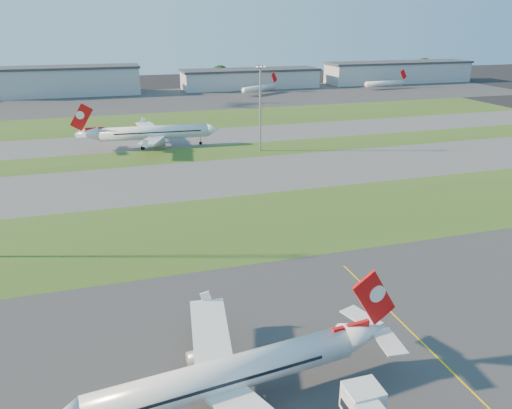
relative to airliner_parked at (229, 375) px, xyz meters
name	(u,v)px	position (x,y,z in m)	size (l,w,h in m)	color
ground	(427,395)	(20.88, -4.86, -3.86)	(700.00, 700.00, 0.00)	black
apron_near	(427,395)	(20.88, -4.86, -3.85)	(300.00, 70.00, 0.01)	#333335
grass_strip_a	(273,221)	(20.88, 47.14, -3.85)	(300.00, 34.00, 0.01)	#34541C
taxiway_a	(232,176)	(20.88, 80.14, -3.85)	(300.00, 32.00, 0.01)	#515154
grass_strip_b	(212,153)	(20.88, 105.14, -3.85)	(300.00, 18.00, 0.01)	#34541C
taxiway_b	(198,138)	(20.88, 127.14, -3.85)	(300.00, 26.00, 0.01)	#515154
grass_strip_c	(183,120)	(20.88, 160.14, -3.85)	(300.00, 40.00, 0.01)	#34541C
apron_far	(164,99)	(20.88, 220.14, -3.85)	(400.00, 80.00, 0.01)	#333335
yellow_line	(466,386)	(25.88, -4.86, -3.86)	(0.25, 60.00, 0.02)	gold
airliner_parked	(229,375)	(0.00, 0.00, 0.00)	(35.15, 29.68, 10.98)	silver
airliner_taxiing	(153,133)	(4.78, 117.78, 0.73)	(41.91, 35.47, 13.07)	silver
mini_jet_near	(260,88)	(73.46, 223.71, -0.57)	(24.89, 17.10, 9.48)	silver
mini_jet_far	(385,83)	(150.36, 222.97, -0.57)	(28.62, 5.84, 9.48)	silver
light_mast_centre	(260,103)	(35.88, 103.14, 10.96)	(3.20, 0.70, 25.80)	gray
hangar_west	(72,81)	(-24.12, 250.14, 3.78)	(71.40, 23.00, 15.20)	#A0A3A7
hangar_east	(250,78)	(75.88, 250.14, 1.78)	(81.60, 23.00, 11.20)	#A0A3A7
hangar_far_east	(398,72)	(175.88, 250.14, 2.78)	(96.90, 23.00, 13.20)	#A0A3A7
tree_mid_west	(119,80)	(0.88, 261.14, 1.98)	(9.90, 9.90, 10.80)	black
tree_mid_east	(220,75)	(60.88, 264.14, 2.96)	(11.55, 11.55, 12.60)	black
tree_east	(334,73)	(135.88, 262.14, 2.30)	(10.45, 10.45, 11.40)	black
tree_far_east	(424,67)	(205.88, 266.14, 3.61)	(12.65, 12.65, 13.80)	black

